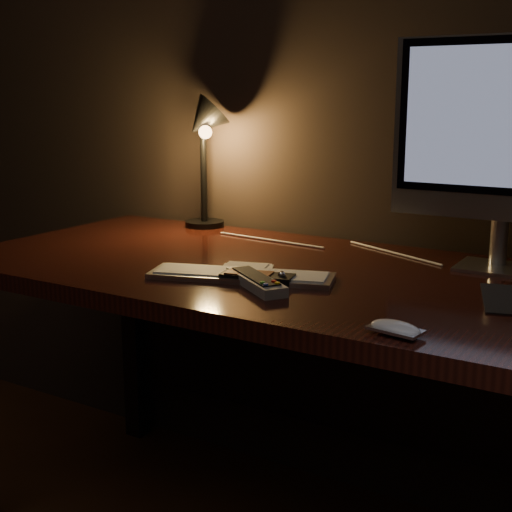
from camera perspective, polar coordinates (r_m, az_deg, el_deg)
The scene contains 9 objects.
desk at distance 1.74m, azimuth 3.44°, elevation -4.61°, with size 1.60×0.75×0.75m.
monitor at distance 1.67m, azimuth 19.22°, elevation 9.22°, with size 0.49×0.14×0.52m.
keyboard at distance 1.55m, azimuth -1.21°, elevation -1.53°, with size 0.40×0.11×0.01m, color silver.
mouse at distance 1.21m, azimuth 11.08°, elevation -5.86°, with size 0.09×0.05×0.02m, color white.
media_remote at distance 1.51m, azimuth 0.11°, elevation -1.73°, with size 0.16×0.09×0.03m.
tv_remote at distance 1.48m, azimuth -0.02°, elevation -2.02°, with size 0.20×0.16×0.03m.
papers at distance 1.63m, azimuth -0.74°, elevation -0.90°, with size 0.12×0.08×0.01m, color white.
desk_lamp at distance 2.09m, azimuth -4.21°, elevation 9.32°, with size 0.20×0.21×0.39m.
cable at distance 1.86m, azimuth 5.71°, elevation 0.73°, with size 0.01×0.01×0.67m, color white.
Camera 1 is at (0.77, 0.46, 1.14)m, focal length 50.00 mm.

